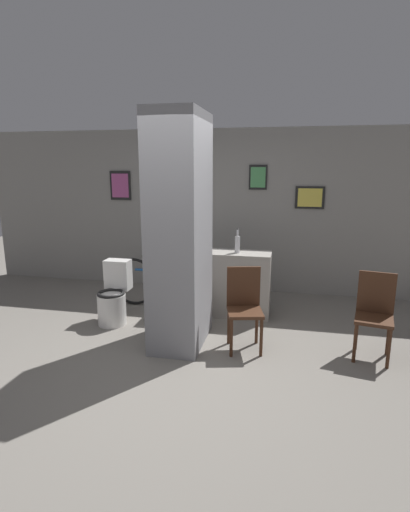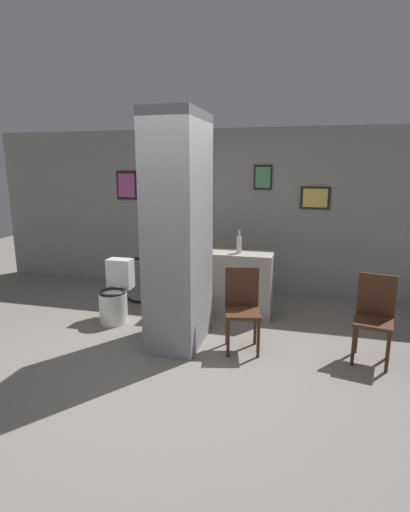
# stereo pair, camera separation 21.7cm
# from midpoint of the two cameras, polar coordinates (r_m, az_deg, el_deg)

# --- Properties ---
(ground_plane) EXTENTS (14.00, 14.00, 0.00)m
(ground_plane) POSITION_cam_midpoint_polar(r_m,az_deg,el_deg) (4.46, -4.21, -14.34)
(ground_plane) COLOR slate
(wall_back) EXTENTS (8.00, 0.09, 2.60)m
(wall_back) POSITION_cam_midpoint_polar(r_m,az_deg,el_deg) (6.55, 2.99, 6.43)
(wall_back) COLOR gray
(wall_back) RESTS_ON ground_plane
(pillar_center) EXTENTS (0.58, 0.97, 2.60)m
(pillar_center) POSITION_cam_midpoint_polar(r_m,az_deg,el_deg) (4.49, -2.38, 3.40)
(pillar_center) COLOR gray
(pillar_center) RESTS_ON ground_plane
(counter_shelf) EXTENTS (1.32, 0.44, 0.89)m
(counter_shelf) POSITION_cam_midpoint_polar(r_m,az_deg,el_deg) (5.55, 3.84, -3.87)
(counter_shelf) COLOR gray
(counter_shelf) RESTS_ON ground_plane
(toilet) EXTENTS (0.37, 0.53, 0.81)m
(toilet) POSITION_cam_midpoint_polar(r_m,az_deg,el_deg) (5.42, -11.55, -5.65)
(toilet) COLOR white
(toilet) RESTS_ON ground_plane
(chair_near_pillar) EXTENTS (0.46, 0.46, 0.92)m
(chair_near_pillar) POSITION_cam_midpoint_polar(r_m,az_deg,el_deg) (4.52, 6.72, -7.03)
(chair_near_pillar) COLOR #422616
(chair_near_pillar) RESTS_ON ground_plane
(chair_by_doorway) EXTENTS (0.45, 0.45, 0.92)m
(chair_by_doorway) POSITION_cam_midpoint_polar(r_m,az_deg,el_deg) (4.63, 24.30, -7.64)
(chair_by_doorway) COLOR #422616
(chair_by_doorway) RESTS_ON ground_plane
(bicycle) EXTENTS (1.66, 0.42, 0.77)m
(bicycle) POSITION_cam_midpoint_polar(r_m,az_deg,el_deg) (5.85, -4.43, -3.71)
(bicycle) COLOR black
(bicycle) RESTS_ON ground_plane
(bottle_tall) EXTENTS (0.07, 0.07, 0.34)m
(bottle_tall) POSITION_cam_midpoint_polar(r_m,az_deg,el_deg) (5.36, 6.06, 1.74)
(bottle_tall) COLOR silver
(bottle_tall) RESTS_ON counter_shelf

